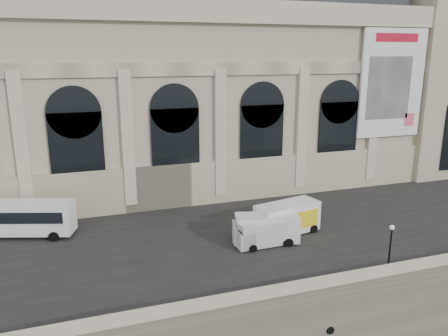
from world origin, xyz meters
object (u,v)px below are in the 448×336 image
at_px(bus_left, 10,218).
at_px(box_truck, 284,219).
at_px(van_b, 262,233).
at_px(lamp_right, 390,248).
at_px(van_c, 263,229).

xyz_separation_m(bus_left, box_truck, (24.11, -7.66, -0.38)).
height_order(van_b, lamp_right, lamp_right).
bearing_deg(lamp_right, van_c, 132.38).
relative_size(van_c, lamp_right, 1.63).
distance_m(bus_left, van_b, 23.18).
bearing_deg(van_c, bus_left, 158.03).
height_order(van_c, box_truck, box_truck).
bearing_deg(van_c, lamp_right, -47.62).
height_order(van_c, lamp_right, lamp_right).
distance_m(van_c, lamp_right, 10.79).
xyz_separation_m(van_c, lamp_right, (7.26, -7.96, 0.56)).
distance_m(box_truck, lamp_right, 10.16).
relative_size(van_b, van_c, 0.86).
distance_m(van_b, van_c, 0.69).
height_order(bus_left, van_c, bus_left).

